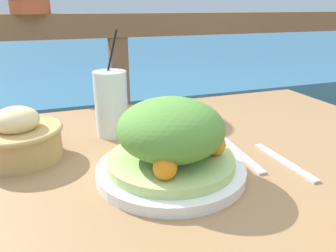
% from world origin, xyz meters
% --- Properties ---
extents(patio_table, '(1.16, 0.88, 0.74)m').
position_xyz_m(patio_table, '(0.00, 0.00, 0.65)').
color(patio_table, '#997047').
rests_on(patio_table, ground_plane).
extents(railing_fence, '(2.80, 0.08, 1.02)m').
position_xyz_m(railing_fence, '(0.00, 0.79, 0.77)').
color(railing_fence, brown).
rests_on(railing_fence, ground_plane).
extents(sea_backdrop, '(12.00, 4.00, 0.51)m').
position_xyz_m(sea_backdrop, '(0.00, 3.29, 0.25)').
color(sea_backdrop, teal).
rests_on(sea_backdrop, ground_plane).
extents(salad_plate, '(0.28, 0.28, 0.15)m').
position_xyz_m(salad_plate, '(-0.08, -0.04, 0.81)').
color(salad_plate, white).
rests_on(salad_plate, patio_table).
extents(drink_glass, '(0.08, 0.08, 0.25)m').
position_xyz_m(drink_glass, '(-0.14, 0.20, 0.82)').
color(drink_glass, silver).
rests_on(drink_glass, patio_table).
extents(bread_basket, '(0.18, 0.18, 0.11)m').
position_xyz_m(bread_basket, '(-0.35, 0.13, 0.79)').
color(bread_basket, tan).
rests_on(bread_basket, patio_table).
extents(fork, '(0.03, 0.18, 0.00)m').
position_xyz_m(fork, '(0.09, -0.01, 0.75)').
color(fork, silver).
rests_on(fork, patio_table).
extents(knife, '(0.02, 0.18, 0.00)m').
position_xyz_m(knife, '(0.16, -0.07, 0.75)').
color(knife, silver).
rests_on(knife, patio_table).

